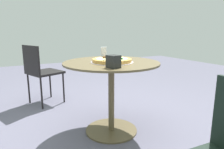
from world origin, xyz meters
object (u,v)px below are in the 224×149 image
at_px(patio_table, 111,82).
at_px(pizza_on_tray, 112,60).
at_px(drinking_cup, 104,52).
at_px(napkin_dispenser, 113,62).
at_px(pizza_server, 109,57).
at_px(patio_chair_near, 40,69).

relative_size(patio_table, pizza_on_tray, 2.29).
relative_size(drinking_cup, napkin_dispenser, 1.15).
bearing_deg(drinking_cup, pizza_on_tray, -13.03).
relative_size(pizza_server, patio_chair_near, 0.24).
xyz_separation_m(pizza_server, patio_chair_near, (-1.25, -0.46, -0.29)).
bearing_deg(patio_chair_near, pizza_on_tray, 22.30).
bearing_deg(pizza_on_tray, drinking_cup, 166.97).
bearing_deg(drinking_cup, napkin_dispenser, -18.64).
bearing_deg(patio_chair_near, patio_table, 23.23).
xyz_separation_m(pizza_on_tray, patio_chair_near, (-1.23, -0.50, -0.25)).
xyz_separation_m(drinking_cup, napkin_dispenser, (0.64, -0.22, -0.01)).
relative_size(patio_table, patio_chair_near, 1.12).
xyz_separation_m(pizza_on_tray, pizza_server, (0.02, -0.04, 0.04)).
distance_m(patio_table, patio_chair_near, 1.30).
bearing_deg(patio_table, drinking_cup, 167.25).
relative_size(pizza_on_tray, drinking_cup, 3.43).
distance_m(patio_table, napkin_dispenser, 0.43).
relative_size(drinking_cup, patio_chair_near, 0.14).
xyz_separation_m(patio_table, napkin_dispenser, (0.31, -0.14, 0.26)).
height_order(pizza_server, napkin_dispenser, napkin_dispenser).
height_order(patio_table, pizza_server, pizza_server).
height_order(patio_table, drinking_cup, drinking_cup).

